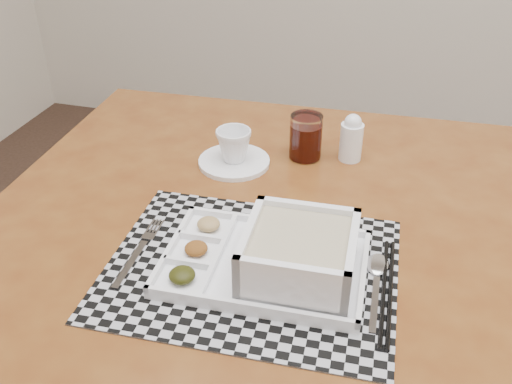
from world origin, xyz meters
TOP-DOWN VIEW (x-y plane):
  - dining_table at (-0.69, 0.58)m, footprint 1.11×1.11m
  - placemat at (-0.69, 0.47)m, footprint 0.47×0.38m
  - serving_tray at (-0.63, 0.47)m, footprint 0.33×0.23m
  - fork at (-0.88, 0.46)m, footprint 0.02×0.19m
  - spoon at (-0.49, 0.52)m, footprint 0.04×0.18m
  - chopsticks at (-0.48, 0.47)m, footprint 0.03×0.24m
  - saucer at (-0.82, 0.79)m, footprint 0.15×0.15m
  - cup at (-0.82, 0.79)m, footprint 0.08×0.08m
  - juice_glass at (-0.68, 0.86)m, footprint 0.07×0.07m
  - creamer_bottle at (-0.59, 0.87)m, footprint 0.05×0.05m

SIDE VIEW (x-z plane):
  - dining_table at x=-0.69m, z-range 0.32..1.11m
  - placemat at x=-0.69m, z-range 0.80..0.80m
  - fork at x=-0.88m, z-range 0.80..0.80m
  - saucer at x=-0.82m, z-range 0.80..0.81m
  - spoon at x=-0.49m, z-range 0.80..0.81m
  - chopsticks at x=-0.48m, z-range 0.80..0.81m
  - serving_tray at x=-0.63m, z-range 0.79..0.88m
  - cup at x=-0.82m, z-range 0.81..0.87m
  - juice_glass at x=-0.68m, z-range 0.79..0.89m
  - creamer_bottle at x=-0.59m, z-range 0.79..0.90m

